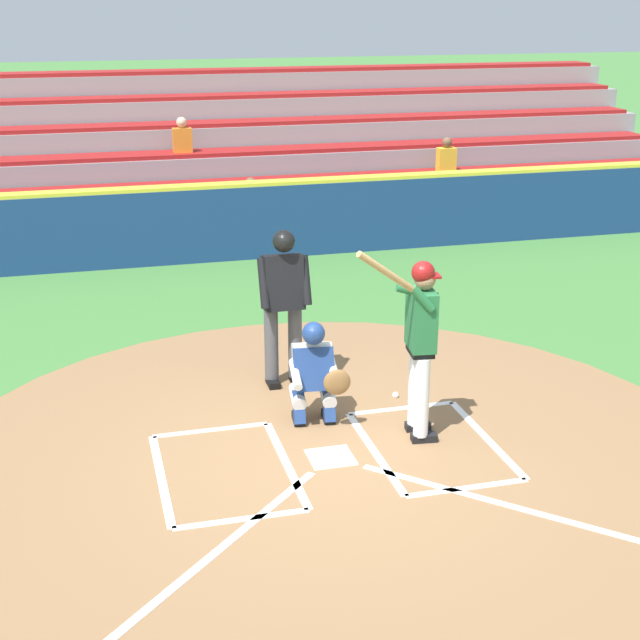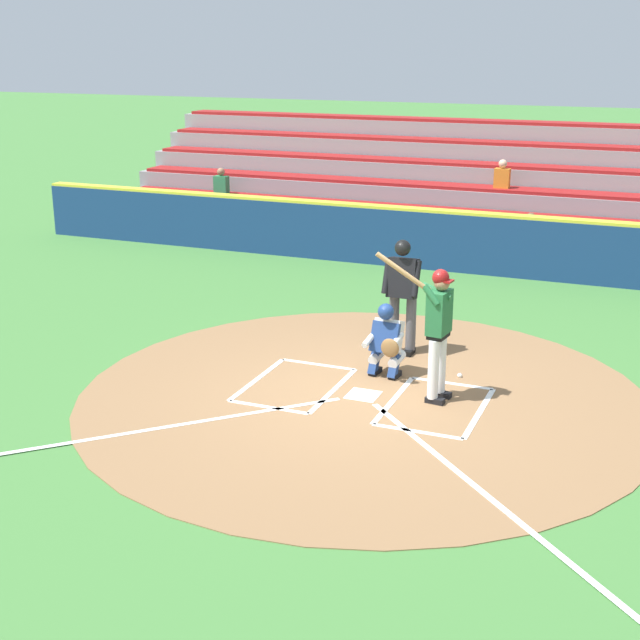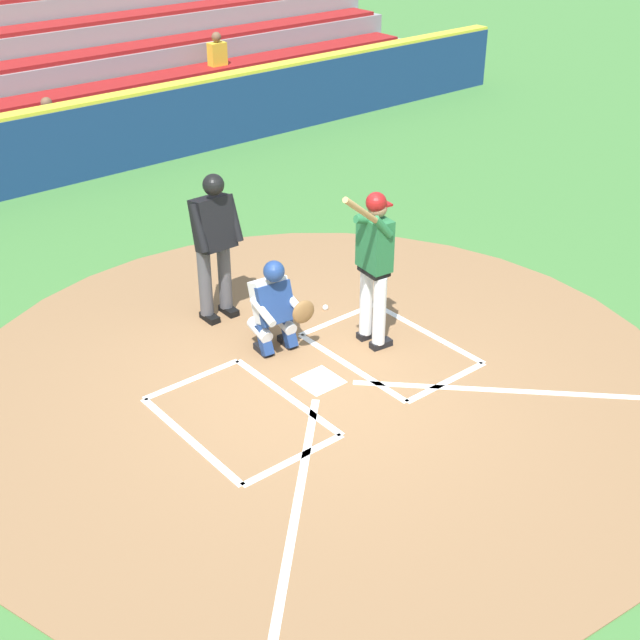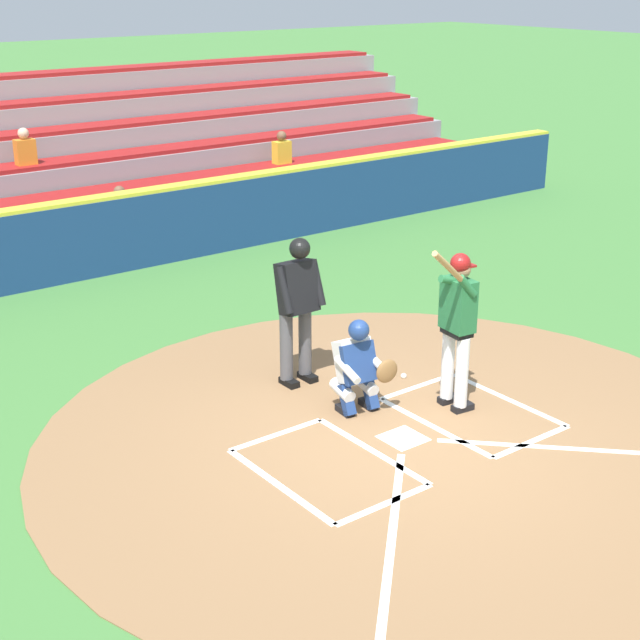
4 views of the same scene
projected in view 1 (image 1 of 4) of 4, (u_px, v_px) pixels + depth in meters
ground_plane at (331, 459)px, 9.09m from camera, size 120.00×120.00×0.00m
dirt_circle at (331, 458)px, 9.09m from camera, size 8.00×8.00×0.01m
home_plate_and_chalk at (357, 502)px, 8.28m from camera, size 7.93×4.91×0.01m
batter at (420, 337)px, 9.17m from camera, size 0.99×0.63×2.13m
catcher at (315, 371)px, 9.68m from camera, size 0.59×0.65×1.13m
plate_umpire at (283, 297)px, 10.45m from camera, size 0.58×0.41×1.86m
baseball at (396, 395)px, 10.44m from camera, size 0.07×0.07×0.07m
backstop_wall at (213, 222)px, 15.72m from camera, size 22.00×0.36×1.31m
bleacher_stand at (184, 164)px, 19.09m from camera, size 20.00×5.10×2.78m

